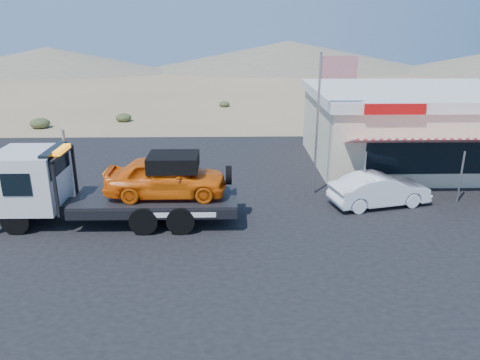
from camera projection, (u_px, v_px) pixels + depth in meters
The scene contains 7 objects.
ground at pixel (200, 240), 16.18m from camera, with size 120.00×120.00×0.00m, color #886D4D.
asphalt_lot at pixel (254, 207), 19.05m from camera, with size 32.00×24.00×0.02m, color black.
tow_truck at pixel (112, 183), 17.17m from camera, with size 8.63×2.56×2.88m.
white_sedan at pixel (379, 190), 18.98m from camera, with size 1.42×4.06×1.34m, color white.
jerky_store at pixel (412, 126), 24.23m from camera, with size 10.40×9.97×3.90m.
flagpole at pixel (324, 108), 19.31m from camera, with size 1.55×0.10×6.00m.
distant_hills at pixel (155, 58), 67.49m from camera, with size 126.00×48.00×4.20m.
Camera 1 is at (1.06, -14.64, 7.25)m, focal length 35.00 mm.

